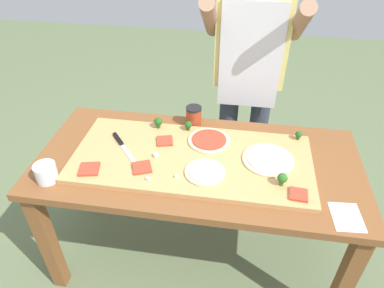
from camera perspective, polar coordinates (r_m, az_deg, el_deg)
The scene contains 22 objects.
ground_plane at distance 2.31m, azimuth 0.78°, elevation -17.17°, with size 8.00×8.00×0.00m, color #60704C.
prep_table at distance 1.81m, azimuth 0.95°, elevation -5.07°, with size 1.61×0.75×0.76m.
cutting_board at distance 1.73m, azimuth -0.06°, elevation -2.37°, with size 1.17×0.53×0.03m, color tan.
chefs_knife at distance 1.83m, azimuth -11.43°, elevation 0.06°, with size 0.19×0.23×0.02m.
pizza_whole_cheese_artichoke at distance 1.62m, azimuth 2.15°, elevation -4.57°, with size 0.19×0.19×0.02m.
pizza_whole_tomato_red at distance 1.82m, azimuth 2.80°, elevation 0.60°, with size 0.22×0.22×0.02m.
pizza_whole_white_garlic at distance 1.73m, azimuth 12.32°, elevation -2.47°, with size 0.25×0.25×0.02m.
pizza_slice_far_left at distance 1.71m, azimuth -16.39°, elevation -3.93°, with size 0.09×0.09×0.01m, color #BC3D28.
pizza_slice_near_left at distance 1.67m, azimuth -8.15°, elevation -3.80°, with size 0.09×0.09×0.01m, color #BC3D28.
pizza_slice_center at distance 1.82m, azimuth -4.46°, elevation 0.51°, with size 0.08×0.08×0.01m, color #BC3D28.
pizza_slice_far_right at distance 1.59m, azimuth 16.95°, elevation -7.88°, with size 0.08×0.08×0.01m, color #BC3D28.
broccoli_floret_back_mid at distance 1.90m, azimuth 16.97°, elevation 1.44°, with size 0.04×0.04×0.05m.
broccoli_floret_front_mid at distance 1.91m, azimuth -5.53°, elevation 3.59°, with size 0.05×0.05×0.06m.
broccoli_floret_back_left at distance 1.59m, azimuth 14.51°, elevation -5.44°, with size 0.05×0.05×0.06m.
broccoli_floret_center_right at distance 1.88m, azimuth -0.62°, elevation 3.10°, with size 0.04×0.04×0.06m.
cheese_crumble_a at distance 1.60m, azimuth -7.20°, elevation -5.63°, with size 0.01×0.01×0.01m, color white.
cheese_crumble_b at distance 1.72m, azimuth -5.93°, elevation -1.84°, with size 0.02×0.02×0.02m, color white.
cheese_crumble_c at distance 1.60m, azimuth -2.53°, elevation -5.29°, with size 0.01×0.01×0.01m, color white.
flour_cup at distance 1.74m, azimuth -22.64°, elevation -4.45°, with size 0.10×0.10×0.09m.
sauce_jar at distance 1.95m, azimuth 0.29°, elevation 4.51°, with size 0.09×0.09×0.12m.
recipe_note at distance 1.61m, azimuth 23.90°, elevation -10.81°, with size 0.12×0.16×0.00m, color white.
cook_center at distance 2.13m, azimuth 9.31°, elevation 12.39°, with size 0.54×0.39×1.67m.
Camera 1 is at (0.18, -1.33, 1.87)m, focal length 32.75 mm.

